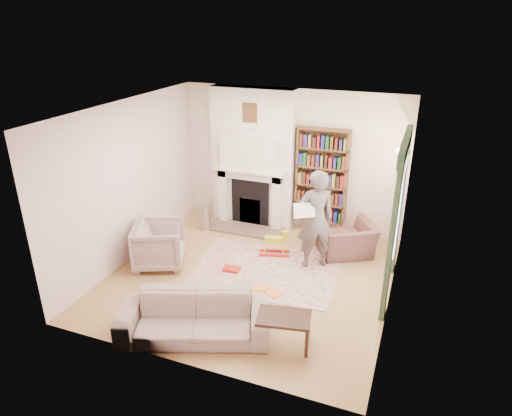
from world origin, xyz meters
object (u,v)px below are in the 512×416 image
at_px(armchair_left, 159,245).
at_px(rocking_horse, 274,243).
at_px(armchair_reading, 346,239).
at_px(coffee_table, 284,330).
at_px(paraffin_heater, 205,216).
at_px(man_reading, 315,220).
at_px(sofa, 194,317).
at_px(bookcase, 322,176).

relative_size(armchair_left, rocking_horse, 1.53).
xyz_separation_m(armchair_reading, rocking_horse, (-1.21, -0.49, -0.07)).
relative_size(armchair_left, coffee_table, 1.22).
bearing_deg(paraffin_heater, man_reading, -15.27).
height_order(sofa, coffee_table, sofa).
relative_size(sofa, rocking_horse, 3.63).
xyz_separation_m(armchair_reading, paraffin_heater, (-2.88, 0.06, -0.04)).
relative_size(bookcase, rocking_horse, 3.32).
relative_size(armchair_reading, coffee_table, 1.37).
xyz_separation_m(coffee_table, rocking_horse, (-0.91, 2.28, 0.02)).
relative_size(coffee_table, paraffin_heater, 1.27).
height_order(armchair_left, sofa, armchair_left).
bearing_deg(armchair_reading, sofa, 33.12).
bearing_deg(bookcase, man_reading, -80.21).
distance_m(armchair_reading, man_reading, 0.94).
xyz_separation_m(sofa, rocking_horse, (0.29, 2.54, -0.05)).
xyz_separation_m(bookcase, armchair_left, (-2.28, -2.32, -0.79)).
xyz_separation_m(sofa, coffee_table, (1.19, 0.26, -0.07)).
xyz_separation_m(man_reading, coffee_table, (0.15, -2.17, -0.66)).
bearing_deg(rocking_horse, paraffin_heater, 145.52).
height_order(armchair_left, rocking_horse, armchair_left).
bearing_deg(armchair_reading, paraffin_heater, -31.94).
bearing_deg(coffee_table, paraffin_heater, 121.39).
height_order(armchair_reading, coffee_table, armchair_reading).
height_order(armchair_reading, sofa, armchair_reading).
distance_m(bookcase, paraffin_heater, 2.48).
height_order(armchair_left, paraffin_heater, armchair_left).
bearing_deg(paraffin_heater, bookcase, 18.47).
bearing_deg(sofa, bookcase, 57.90).
bearing_deg(armchair_left, bookcase, -68.62).
bearing_deg(man_reading, coffee_table, 61.63).
bearing_deg(armchair_left, sofa, -159.73).
bearing_deg(rocking_horse, man_reading, -24.75).
xyz_separation_m(armchair_left, coffee_table, (2.67, -1.24, -0.16)).
bearing_deg(coffee_table, rocking_horse, 100.68).
xyz_separation_m(bookcase, man_reading, (0.24, -1.40, -0.29)).
distance_m(bookcase, armchair_reading, 1.36).
bearing_deg(paraffin_heater, armchair_reading, -1.28).
bearing_deg(rocking_horse, bookcase, 51.89).
xyz_separation_m(man_reading, rocking_horse, (-0.76, 0.11, -0.64)).
xyz_separation_m(sofa, man_reading, (1.04, 2.43, 0.59)).
height_order(bookcase, paraffin_heater, bookcase).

